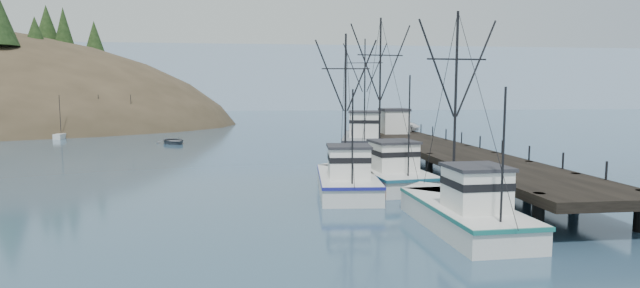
# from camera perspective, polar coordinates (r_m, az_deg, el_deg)

# --- Properties ---
(ground) EXTENTS (400.00, 400.00, 0.00)m
(ground) POSITION_cam_1_polar(r_m,az_deg,el_deg) (26.18, -3.67, -8.77)
(ground) COLOR navy
(ground) RESTS_ON ground
(pier) EXTENTS (6.00, 44.00, 2.00)m
(pier) POSITION_cam_1_polar(r_m,az_deg,el_deg) (44.35, 13.41, -0.61)
(pier) COLOR black
(pier) RESTS_ON ground
(distant_ridge) EXTENTS (360.00, 40.00, 26.00)m
(distant_ridge) POSITION_cam_1_polar(r_m,az_deg,el_deg) (195.73, -3.67, 4.04)
(distant_ridge) COLOR #9EB2C6
(distant_ridge) RESTS_ON ground
(distant_ridge_far) EXTENTS (180.00, 25.00, 18.00)m
(distant_ridge_far) POSITION_cam_1_polar(r_m,az_deg,el_deg) (213.89, -17.44, 3.95)
(distant_ridge_far) COLOR silver
(distant_ridge_far) RESTS_ON ground
(moored_sailboats) EXTENTS (20.22, 19.25, 6.35)m
(moored_sailboats) POSITION_cam_1_polar(r_m,az_deg,el_deg) (89.05, -25.75, 1.33)
(moored_sailboats) COLOR silver
(moored_sailboats) RESTS_ON ground
(trawler_near) EXTENTS (3.85, 10.75, 10.97)m
(trawler_near) POSITION_cam_1_polar(r_m,az_deg,el_deg) (25.77, 15.81, -7.35)
(trawler_near) COLOR silver
(trawler_near) RESTS_ON ground
(trawler_mid) EXTENTS (4.45, 10.98, 10.88)m
(trawler_mid) POSITION_cam_1_polar(r_m,az_deg,el_deg) (33.42, 3.03, -4.09)
(trawler_mid) COLOR silver
(trawler_mid) RESTS_ON ground
(trawler_far) EXTENTS (5.08, 12.31, 12.38)m
(trawler_far) POSITION_cam_1_polar(r_m,az_deg,el_deg) (36.72, 7.37, -3.21)
(trawler_far) COLOR silver
(trawler_far) RESTS_ON ground
(work_vessel) EXTENTS (7.23, 15.55, 12.97)m
(work_vessel) POSITION_cam_1_polar(r_m,az_deg,el_deg) (56.21, 5.07, 0.43)
(work_vessel) COLOR slate
(work_vessel) RESTS_ON ground
(pier_shed) EXTENTS (3.00, 3.20, 2.80)m
(pier_shed) POSITION_cam_1_polar(r_m,az_deg,el_deg) (56.76, 8.47, 2.66)
(pier_shed) COLOR silver
(pier_shed) RESTS_ON pier
(pickup_truck) EXTENTS (5.89, 4.24, 1.49)m
(pickup_truck) POSITION_cam_1_polar(r_m,az_deg,el_deg) (59.65, 8.80, 2.16)
(pickup_truck) COLOR silver
(pickup_truck) RESTS_ON pier
(motorboat) EXTENTS (5.38, 6.08, 1.04)m
(motorboat) POSITION_cam_1_polar(r_m,az_deg,el_deg) (66.99, -16.41, 0.05)
(motorboat) COLOR #53575D
(motorboat) RESTS_ON ground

